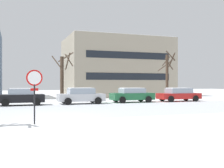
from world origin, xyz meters
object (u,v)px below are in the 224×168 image
(stop_sign, at_px, (34,86))
(parked_car_green, at_px, (132,95))
(parked_car_red, at_px, (179,94))
(parked_car_black, at_px, (21,97))
(parked_car_silver, at_px, (81,96))

(stop_sign, distance_m, parked_car_green, 15.69)
(parked_car_green, distance_m, parked_car_red, 5.28)
(parked_car_black, distance_m, parked_car_red, 15.82)
(stop_sign, relative_size, parked_car_green, 0.60)
(parked_car_green, bearing_deg, parked_car_black, -179.19)
(parked_car_silver, bearing_deg, stop_sign, -113.06)
(stop_sign, bearing_deg, parked_car_green, 49.26)
(stop_sign, relative_size, parked_car_red, 0.56)
(parked_car_silver, bearing_deg, parked_car_green, 2.66)
(parked_car_black, height_order, parked_car_silver, parked_car_silver)
(stop_sign, relative_size, parked_car_black, 0.66)
(parked_car_black, distance_m, parked_car_green, 10.54)
(parked_car_black, xyz_separation_m, parked_car_red, (15.81, -0.09, -0.02))
(stop_sign, xyz_separation_m, parked_car_red, (15.49, 11.62, -1.07))
(parked_car_black, xyz_separation_m, parked_car_green, (10.54, 0.15, -0.01))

